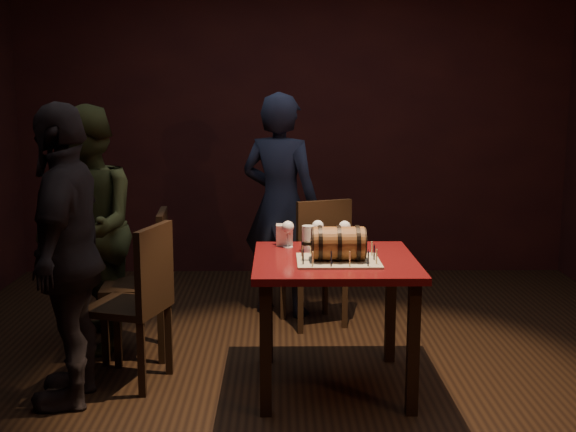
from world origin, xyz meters
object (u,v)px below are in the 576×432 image
Objects in this scene: wine_glass_left at (288,228)px; chair_back at (318,256)px; chair_left_front at (140,296)px; person_left_rear at (86,229)px; wine_glass_mid at (318,227)px; wine_glass_right at (345,228)px; chair_left_rear at (148,275)px; person_left_front at (68,255)px; pub_table at (334,277)px; pint_of_ale at (308,239)px; barrel_cake at (338,243)px; person_back at (280,205)px.

wine_glass_left is 0.17× the size of chair_back.
chair_back is 1.46m from chair_left_front.
person_left_rear reaches higher than chair_back.
wine_glass_mid is 0.16m from wine_glass_right.
chair_left_rear is 0.57× the size of person_left_front.
wine_glass_mid is (0.18, 0.02, -0.00)m from wine_glass_left.
chair_left_front is 0.57× the size of person_left_front.
wine_glass_left reaches higher than pub_table.
pint_of_ale is at bearing -117.63° from wine_glass_mid.
pint_of_ale is at bearing 127.73° from pub_table.
chair_left_front is 0.79m from person_left_rear.
chair_back is 1.23m from chair_left_rear.
wine_glass_left is at bearing -106.16° from chair_back.
chair_left_rear is (-1.22, 0.24, -0.35)m from wine_glass_right.
barrel_cake reaches higher than chair_left_front.
person_left_front is at bearing -164.81° from pint_of_ale.
wine_glass_right is 0.85m from chair_back.
chair_back is at bearing 92.31° from barrel_cake.
chair_left_rear is (-1.15, 0.61, -0.33)m from barrel_cake.
chair_left_rear and chair_left_front have the same top height.
chair_left_rear is 0.47m from chair_left_front.
person_left_rear is (-1.63, 0.36, -0.07)m from wine_glass_right.
wine_glass_mid is at bearing 53.10° from person_left_rear.
person_left_front is at bearing -138.91° from chair_back.
person_left_rear reaches higher than pint_of_ale.
wine_glass_left is 0.16m from pint_of_ale.
person_left_rear is at bearing 161.91° from pint_of_ale.
chair_back is (0.11, 0.87, -0.30)m from pint_of_ale.
pub_table is 0.39m from wine_glass_mid.
barrel_cake is at bearing 40.97° from person_left_rear.
chair_back is 1.59m from person_left_rear.
wine_glass_mid is 0.14m from pint_of_ale.
wine_glass_left is 1.07× the size of pint_of_ale.
chair_left_rear reaches higher than wine_glass_left.
person_left_rear is at bearing 154.85° from barrel_cake.
pub_table is 0.97× the size of chair_left_rear.
chair_left_rear is at bearing -154.34° from chair_back.
chair_left_front is (-0.96, -0.13, -0.30)m from pint_of_ale.
barrel_cake is 0.37× the size of chair_back.
wine_glass_left is 1.26m from person_left_front.
person_left_rear is at bearing 126.91° from chair_left_front.
person_back is at bearing 109.04° from wine_glass_right.
person_left_rear reaches higher than barrel_cake.
pint_of_ale is 0.09× the size of person_left_front.
person_back is (0.84, 0.86, 0.31)m from chair_left_rear.
pub_table is at bearing -47.66° from wine_glass_left.
wine_glass_mid is at bearing 104.59° from pub_table.
wine_glass_mid is at bearing 126.06° from person_back.
chair_left_rear is at bearing 152.14° from barrel_cake.
wine_glass_mid is 0.10× the size of person_back.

